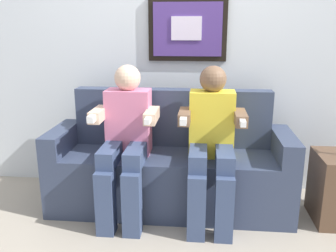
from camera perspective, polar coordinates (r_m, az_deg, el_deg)
ground_plane at (r=2.69m, az=-0.33°, el=-15.41°), size 5.48×5.48×0.00m
back_wall_assembly at (r=3.07m, az=1.22°, el=13.97°), size 4.22×0.10×2.60m
couch at (r=2.84m, az=0.35°, el=-6.63°), size 1.82×0.58×0.90m
person_on_left at (r=2.63m, az=-6.63°, el=-1.75°), size 0.46×0.56×1.11m
person_on_right at (r=2.57m, az=6.82°, el=-2.15°), size 0.46×0.56×1.11m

